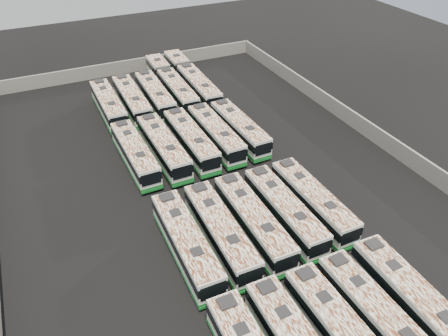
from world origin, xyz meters
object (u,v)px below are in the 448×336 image
at_px(bus_front_far_right, 413,302).
at_px(bus_midfront_center, 253,221).
at_px(bus_midback_far_left, 135,154).
at_px(bus_midback_center, 191,140).
at_px(bus_back_far_left, 109,105).
at_px(bus_back_left, 132,100).
at_px(bus_front_right, 377,318).
at_px(bus_midfront_far_left, 186,243).
at_px(bus_midfront_left, 220,232).
at_px(bus_back_far_right, 191,79).
at_px(bus_midfront_right, 284,211).
at_px(bus_midback_left, 164,147).
at_px(bus_back_center, 155,96).
at_px(bus_midback_far_right, 239,129).
at_px(bus_midfront_far_right, 313,201).
at_px(bus_midback_right, 216,134).
at_px(bus_back_right, 171,83).

distance_m(bus_front_far_right, bus_midfront_center, 14.96).
bearing_deg(bus_midback_far_left, bus_front_far_right, -66.03).
bearing_deg(bus_midback_center, bus_back_far_left, 116.42).
bearing_deg(bus_back_far_left, bus_back_left, -1.30).
relative_size(bus_front_right, bus_midfront_center, 0.96).
bearing_deg(bus_back_left, bus_back_far_left, 179.30).
bearing_deg(bus_midback_center, bus_midfront_far_left, -113.26).
height_order(bus_midback_center, bus_back_far_left, bus_midback_center).
xyz_separation_m(bus_midfront_left, bus_back_left, (-0.09, 29.49, 0.02)).
bearing_deg(bus_midfront_center, bus_midfront_left, -179.57).
xyz_separation_m(bus_back_left, bus_back_far_right, (10.25, 3.17, -0.00)).
xyz_separation_m(bus_midfront_right, bus_midback_left, (-6.87, 15.83, 0.05)).
relative_size(bus_midfront_center, bus_back_center, 0.99).
bearing_deg(bus_back_center, bus_front_right, -84.16).
bearing_deg(bus_midfront_right, bus_midback_far_left, 123.12).
distance_m(bus_midfront_center, bus_midback_far_left, 17.46).
bearing_deg(bus_back_far_left, bus_front_far_right, -72.32).
distance_m(bus_midfront_far_left, bus_midback_left, 16.23).
distance_m(bus_midfront_right, bus_back_far_right, 32.78).
bearing_deg(bus_back_left, bus_midback_far_right, -52.11).
distance_m(bus_midfront_far_left, bus_midback_center, 17.35).
bearing_deg(bus_midfront_left, bus_midback_left, 91.33).
bearing_deg(bus_midfront_left, bus_midfront_far_right, 1.79).
distance_m(bus_front_far_right, bus_midfront_left, 16.78).
height_order(bus_midfront_center, bus_midfront_right, bus_midfront_center).
xyz_separation_m(bus_midfront_left, bus_back_far_right, (10.16, 32.66, 0.02)).
bearing_deg(bus_midfront_far_left, bus_front_right, -52.07).
bearing_deg(bus_midfront_center, bus_midback_far_right, 68.00).
relative_size(bus_front_far_right, bus_midfront_right, 1.02).
bearing_deg(bus_midfront_left, bus_back_left, 91.31).
relative_size(bus_midback_far_left, bus_midback_right, 0.99).
relative_size(bus_midfront_far_left, bus_back_left, 0.99).
distance_m(bus_midfront_left, bus_midback_right, 17.41).
xyz_separation_m(bus_midback_far_left, bus_midback_left, (3.41, -0.17, 0.06)).
distance_m(bus_midfront_right, bus_midfront_far_right, 3.36).
height_order(bus_midback_left, bus_midback_far_right, bus_midback_left).
distance_m(bus_back_far_left, bus_back_far_right, 13.89).
relative_size(bus_midfront_far_left, bus_back_right, 0.65).
distance_m(bus_midback_far_right, bus_back_far_left, 19.10).
xyz_separation_m(bus_midfront_left, bus_midfront_far_right, (10.18, 0.12, -0.04)).
height_order(bus_midback_far_right, bus_back_far_left, bus_back_far_left).
bearing_deg(bus_midback_left, bus_midfront_left, -90.57).
bearing_deg(bus_midback_far_right, bus_back_far_left, 133.64).
height_order(bus_midback_left, bus_back_far_right, bus_midback_left).
height_order(bus_midfront_far_right, bus_back_left, bus_back_left).
distance_m(bus_midback_right, bus_back_right, 16.59).
distance_m(bus_midback_right, bus_midback_far_right, 3.31).
xyz_separation_m(bus_midfront_center, bus_midback_center, (0.08, 15.97, 0.00)).
height_order(bus_midfront_far_left, bus_midback_left, bus_midback_left).
distance_m(bus_front_far_right, bus_midback_far_left, 32.40).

